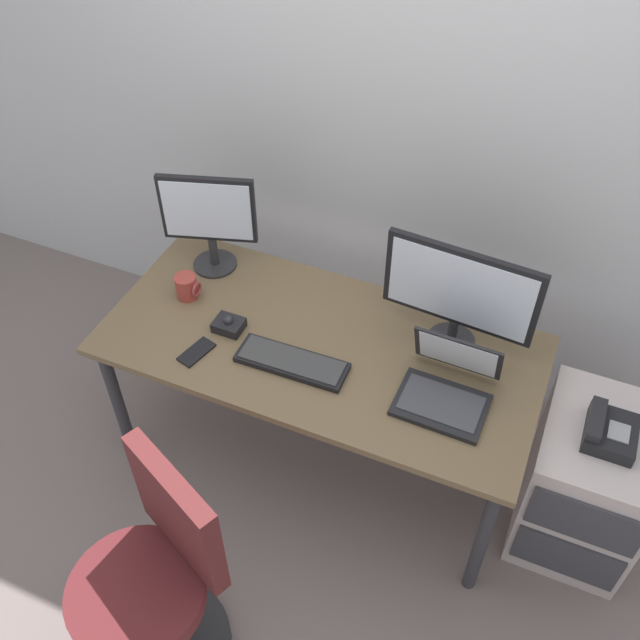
# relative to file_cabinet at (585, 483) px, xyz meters

# --- Properties ---
(ground_plane) EXTENTS (8.00, 8.00, 0.00)m
(ground_plane) POSITION_rel_file_cabinet_xyz_m (-1.06, -0.07, -0.31)
(ground_plane) COLOR #6F615E
(back_wall) EXTENTS (6.00, 0.10, 2.80)m
(back_wall) POSITION_rel_file_cabinet_xyz_m (-1.06, 0.66, 1.09)
(back_wall) COLOR #BCBDBF
(back_wall) RESTS_ON ground
(desk) EXTENTS (1.64, 0.77, 0.71)m
(desk) POSITION_rel_file_cabinet_xyz_m (-1.06, -0.07, 0.33)
(desk) COLOR brown
(desk) RESTS_ON ground
(file_cabinet) EXTENTS (0.42, 0.53, 0.62)m
(file_cabinet) POSITION_rel_file_cabinet_xyz_m (0.00, 0.00, 0.00)
(file_cabinet) COLOR #BDAEAC
(file_cabinet) RESTS_ON ground
(desk_phone) EXTENTS (0.17, 0.20, 0.09)m
(desk_phone) POSITION_rel_file_cabinet_xyz_m (-0.01, -0.02, 0.34)
(desk_phone) COLOR black
(desk_phone) RESTS_ON file_cabinet
(office_chair) EXTENTS (0.54, 0.55, 0.92)m
(office_chair) POSITION_rel_file_cabinet_xyz_m (-1.24, -1.02, 0.11)
(office_chair) COLOR black
(office_chair) RESTS_ON ground
(monitor_main) EXTENTS (0.56, 0.18, 0.43)m
(monitor_main) POSITION_rel_file_cabinet_xyz_m (-0.62, 0.12, 0.65)
(monitor_main) COLOR #262628
(monitor_main) RESTS_ON desk
(monitor_side) EXTENTS (0.37, 0.18, 0.43)m
(monitor_side) POSITION_rel_file_cabinet_xyz_m (-1.64, 0.16, 0.65)
(monitor_side) COLOR #262628
(monitor_side) RESTS_ON desk
(keyboard) EXTENTS (0.41, 0.15, 0.03)m
(keyboard) POSITION_rel_file_cabinet_xyz_m (-1.11, -0.21, 0.41)
(keyboard) COLOR black
(keyboard) RESTS_ON desk
(laptop) EXTENTS (0.32, 0.31, 0.23)m
(laptop) POSITION_rel_file_cabinet_xyz_m (-0.56, -0.13, 0.45)
(laptop) COLOR black
(laptop) RESTS_ON desk
(trackball_mouse) EXTENTS (0.11, 0.09, 0.07)m
(trackball_mouse) POSITION_rel_file_cabinet_xyz_m (-1.41, -0.14, 0.42)
(trackball_mouse) COLOR black
(trackball_mouse) RESTS_ON desk
(coffee_mug) EXTENTS (0.10, 0.09, 0.10)m
(coffee_mug) POSITION_rel_file_cabinet_xyz_m (-1.65, -0.04, 0.45)
(coffee_mug) COLOR #9A362E
(coffee_mug) RESTS_ON desk
(cell_phone) EXTENTS (0.10, 0.15, 0.01)m
(cell_phone) POSITION_rel_file_cabinet_xyz_m (-1.46, -0.30, 0.41)
(cell_phone) COLOR black
(cell_phone) RESTS_ON desk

